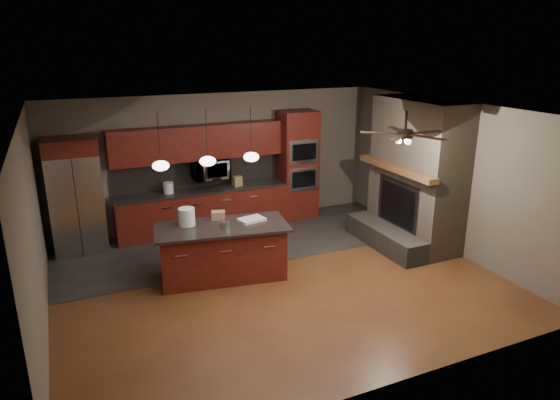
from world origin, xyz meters
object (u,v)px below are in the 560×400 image
refrigerator (75,196)px  white_bucket (187,217)px  oven_tower (298,165)px  counter_box (237,181)px  counter_bucket (168,188)px  kitchen_island (222,251)px  paint_can (225,225)px  microwave (210,169)px  paint_tray (252,219)px  cardboard_box (218,215)px

refrigerator → white_bucket: refrigerator is taller
oven_tower → counter_box: bearing=-178.3°
oven_tower → counter_bucket: bearing=179.9°
refrigerator → counter_box: bearing=0.6°
counter_box → counter_bucket: bearing=165.6°
white_bucket → counter_bucket: (0.12, 1.98, -0.05)m
oven_tower → kitchen_island: 3.42m
refrigerator → white_bucket: bearing=-49.9°
oven_tower → paint_can: 3.41m
refrigerator → white_bucket: size_ratio=7.51×
microwave → kitchen_island: size_ratio=0.32×
white_bucket → paint_tray: bearing=-12.7°
kitchen_island → counter_bucket: bearing=109.1°
microwave → paint_can: bearing=-101.4°
oven_tower → paint_can: (-2.46, -2.36, -0.22)m
oven_tower → refrigerator: 4.59m
paint_tray → cardboard_box: size_ratio=1.86×
oven_tower → kitchen_island: (-2.49, -2.24, -0.73)m
cardboard_box → counter_bucket: counter_bucket is taller
paint_can → counter_box: size_ratio=0.77×
refrigerator → kitchen_island: refrigerator is taller
refrigerator → counter_bucket: bearing=2.7°
cardboard_box → paint_can: bearing=-73.6°
paint_tray → cardboard_box: (-0.49, 0.28, 0.05)m
microwave → counter_box: microwave is taller
kitchen_island → counter_box: 2.49m
microwave → white_bucket: bearing=-116.5°
cardboard_box → kitchen_island: bearing=-79.2°
white_bucket → paint_tray: (1.04, -0.24, -0.12)m
refrigerator → counter_box: size_ratio=10.39×
paint_tray → counter_bucket: bearing=101.6°
oven_tower → refrigerator: size_ratio=1.10×
white_bucket → paint_can: (0.53, -0.38, -0.09)m
white_bucket → counter_box: 2.48m
microwave → paint_tray: bearing=-89.3°
refrigerator → kitchen_island: bearing=-45.8°
oven_tower → paint_tray: size_ratio=5.73×
counter_box → microwave: bearing=157.1°
counter_bucket → cardboard_box: bearing=-77.6°
microwave → paint_can: 2.48m
paint_can → paint_tray: 0.53m
white_bucket → cardboard_box: size_ratio=1.29×
refrigerator → kitchen_island: size_ratio=0.94×
oven_tower → kitchen_island: bearing=-138.0°
microwave → white_bucket: (-1.01, -2.03, -0.24)m
kitchen_island → white_bucket: 0.83m
microwave → cardboard_box: bearing=-103.2°
microwave → paint_can: size_ratio=4.57×
counter_box → paint_can: bearing=-126.3°
refrigerator → white_bucket: (1.60, -1.90, -0.02)m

